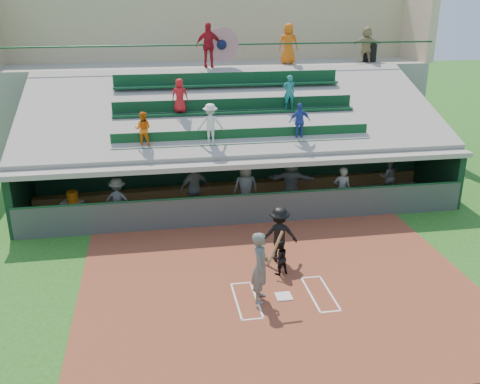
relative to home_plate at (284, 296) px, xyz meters
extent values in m
plane|color=#215718|center=(0.00, 0.00, -0.04)|extent=(100.00, 100.00, 0.00)
cube|color=brown|center=(0.00, 0.50, -0.03)|extent=(11.00, 9.00, 0.02)
cube|color=silver|center=(0.00, 0.00, 0.00)|extent=(0.43, 0.43, 0.03)
cube|color=white|center=(-0.75, 0.00, -0.01)|extent=(0.05, 1.80, 0.01)
cube|color=white|center=(0.75, 0.00, -0.01)|extent=(0.05, 1.80, 0.01)
cube|color=silver|center=(-1.30, 0.00, -0.01)|extent=(0.05, 1.80, 0.01)
cube|color=white|center=(1.30, 0.00, -0.01)|extent=(0.05, 1.80, 0.01)
cube|color=white|center=(-1.02, 0.90, -0.01)|extent=(0.60, 0.05, 0.01)
cube|color=white|center=(1.02, 0.90, -0.01)|extent=(0.60, 0.05, 0.01)
cube|color=silver|center=(-1.02, -0.90, -0.01)|extent=(0.60, 0.05, 0.01)
cube|color=white|center=(1.02, -0.90, -0.01)|extent=(0.60, 0.05, 0.01)
cube|color=gray|center=(0.00, 6.75, -0.02)|extent=(16.00, 3.50, 0.04)
cube|color=gray|center=(0.00, 13.50, 2.26)|extent=(20.00, 3.00, 4.60)
cube|color=#454945|center=(0.00, 5.00, 0.52)|extent=(16.00, 0.06, 1.10)
cylinder|color=#133D20|center=(0.00, 5.00, 1.09)|extent=(16.00, 0.08, 0.08)
cube|color=black|center=(0.00, 8.50, 1.07)|extent=(16.00, 0.25, 2.20)
cube|color=black|center=(-8.00, 6.75, 1.07)|extent=(0.25, 3.50, 2.20)
cube|color=black|center=(8.00, 6.75, 1.07)|extent=(0.25, 3.50, 2.20)
cube|color=gray|center=(0.00, 6.75, 2.17)|extent=(16.40, 3.90, 0.18)
cube|color=gray|center=(0.00, 10.25, 1.12)|extent=(16.40, 3.50, 2.30)
cube|color=gray|center=(0.00, 11.90, 2.26)|extent=(16.40, 0.30, 4.60)
cube|color=gray|center=(0.00, 8.60, 3.42)|extent=(16.40, 6.51, 2.37)
cube|color=#0C3821|center=(0.00, 6.20, 2.62)|extent=(9.40, 0.42, 0.08)
cube|color=#0D3C1D|center=(0.00, 6.40, 2.88)|extent=(9.40, 0.06, 0.45)
cube|color=#0D3B1F|center=(0.00, 8.10, 3.37)|extent=(9.40, 0.42, 0.08)
cube|color=#0B321B|center=(0.00, 8.30, 3.62)|extent=(9.40, 0.06, 0.45)
cube|color=#0D3B21|center=(0.00, 10.00, 4.12)|extent=(9.40, 0.42, 0.08)
cube|color=#0D3B1F|center=(0.00, 10.20, 4.38)|extent=(9.40, 0.06, 0.45)
imported|color=orange|center=(-3.56, 6.30, 3.26)|extent=(0.67, 0.56, 1.21)
imported|color=silver|center=(-1.20, 6.30, 3.36)|extent=(0.94, 0.57, 1.42)
imported|color=#2945A7|center=(2.07, 6.30, 3.32)|extent=(0.80, 0.36, 1.34)
imported|color=red|center=(-2.13, 8.20, 4.05)|extent=(0.71, 0.55, 1.28)
imported|color=#1A7777|center=(2.13, 8.20, 4.06)|extent=(0.48, 0.32, 1.31)
cylinder|color=#123A20|center=(0.00, 12.00, 5.56)|extent=(20.00, 0.07, 0.07)
cylinder|color=#A41724|center=(0.00, 11.98, 5.56)|extent=(1.50, 0.06, 1.50)
sphere|color=#0C1233|center=(0.00, 11.95, 5.56)|extent=(0.44, 0.44, 0.44)
cube|color=tan|center=(0.00, 15.00, 6.16)|extent=(20.00, 0.40, 3.20)
cube|color=tan|center=(10.00, 13.50, 6.16)|extent=(0.40, 3.00, 3.20)
imported|color=#51534E|center=(-0.66, -0.02, 0.96)|extent=(0.65, 0.82, 1.96)
cylinder|color=#986137|center=(-0.31, -0.17, 1.57)|extent=(0.56, 0.54, 0.75)
sphere|color=olive|center=(-0.53, -0.02, 1.22)|extent=(0.10, 0.10, 0.10)
imported|color=black|center=(0.18, 1.27, 0.51)|extent=(0.59, 0.52, 1.04)
imported|color=black|center=(0.36, 2.13, 0.85)|extent=(1.18, 0.76, 1.72)
cube|color=brown|center=(0.11, 8.02, 0.24)|extent=(15.93, 1.55, 0.48)
cube|color=silver|center=(-6.26, 6.50, 0.32)|extent=(0.83, 0.70, 0.63)
cylinder|color=#D3680C|center=(-6.21, 6.47, 0.84)|extent=(0.40, 0.40, 0.40)
imported|color=#595C57|center=(-4.59, 5.93, 0.82)|extent=(1.15, 0.79, 1.63)
imported|color=#565954|center=(-1.84, 6.18, 1.00)|extent=(1.27, 0.88, 1.99)
imported|color=#5D5F59|center=(0.04, 6.11, 0.95)|extent=(0.93, 0.61, 1.88)
imported|color=#61645E|center=(1.87, 6.46, 0.97)|extent=(1.87, 0.97, 1.93)
imported|color=#5F615C|center=(3.56, 5.51, 0.87)|extent=(0.71, 0.55, 1.74)
imported|color=#5A5D57|center=(5.98, 6.86, 0.78)|extent=(0.80, 0.65, 1.56)
cylinder|color=black|center=(7.38, 13.03, 5.05)|extent=(0.65, 0.65, 0.98)
imported|color=red|center=(-0.57, 12.01, 5.54)|extent=(1.20, 0.67, 1.94)
imported|color=#DE5C0D|center=(3.25, 12.80, 5.49)|extent=(1.04, 0.82, 1.85)
imported|color=tan|center=(7.05, 12.75, 5.40)|extent=(1.56, 0.53, 1.67)
camera|label=1|loc=(-3.25, -12.17, 7.67)|focal=40.00mm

